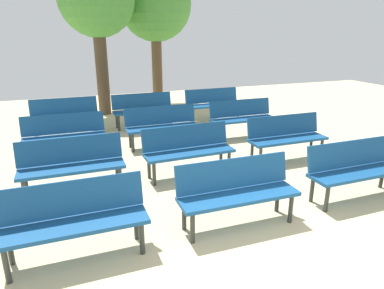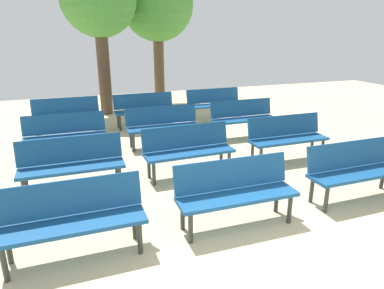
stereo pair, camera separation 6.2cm
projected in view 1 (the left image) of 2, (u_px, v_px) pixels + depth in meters
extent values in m
cube|color=navy|center=(75.00, 226.00, 3.82)|extent=(1.60, 0.45, 0.05)
cube|color=navy|center=(72.00, 198.00, 3.92)|extent=(1.60, 0.13, 0.40)
cylinder|color=#2D332D|center=(6.00, 266.00, 3.52)|extent=(0.06, 0.06, 0.40)
cylinder|color=#2D332D|center=(142.00, 238.00, 3.99)|extent=(0.06, 0.06, 0.40)
cylinder|color=#2D332D|center=(10.00, 248.00, 3.80)|extent=(0.06, 0.06, 0.40)
cylinder|color=#2D332D|center=(136.00, 224.00, 4.27)|extent=(0.06, 0.06, 0.40)
cube|color=navy|center=(239.00, 196.00, 4.49)|extent=(1.60, 0.45, 0.05)
cube|color=navy|center=(233.00, 173.00, 4.59)|extent=(1.60, 0.14, 0.40)
cylinder|color=#2D332D|center=(193.00, 228.00, 4.19)|extent=(0.06, 0.06, 0.40)
cylinder|color=#2D332D|center=(291.00, 209.00, 4.64)|extent=(0.06, 0.06, 0.40)
cylinder|color=#2D332D|center=(184.00, 215.00, 4.48)|extent=(0.06, 0.06, 0.40)
cylinder|color=#2D332D|center=(277.00, 198.00, 4.93)|extent=(0.06, 0.06, 0.40)
cube|color=navy|center=(359.00, 173.00, 5.23)|extent=(1.60, 0.45, 0.05)
cube|color=navy|center=(351.00, 153.00, 5.33)|extent=(1.60, 0.13, 0.40)
cylinder|color=#2D332D|center=(327.00, 199.00, 4.92)|extent=(0.06, 0.06, 0.40)
cylinder|color=#2D332D|center=(312.00, 189.00, 5.21)|extent=(0.06, 0.06, 0.40)
cylinder|color=#2D332D|center=(382.00, 176.00, 5.68)|extent=(0.06, 0.06, 0.40)
cube|color=navy|center=(72.00, 169.00, 5.39)|extent=(1.60, 0.45, 0.05)
cube|color=navy|center=(70.00, 150.00, 5.49)|extent=(1.60, 0.13, 0.40)
cylinder|color=#2D332D|center=(24.00, 193.00, 5.09)|extent=(0.06, 0.06, 0.40)
cylinder|color=#2D332D|center=(120.00, 179.00, 5.55)|extent=(0.06, 0.06, 0.40)
cylinder|color=#2D332D|center=(26.00, 184.00, 5.37)|extent=(0.06, 0.06, 0.40)
cylinder|color=#2D332D|center=(117.00, 172.00, 5.84)|extent=(0.06, 0.06, 0.40)
cube|color=navy|center=(190.00, 153.00, 6.08)|extent=(1.61, 0.49, 0.05)
cube|color=navy|center=(185.00, 136.00, 6.18)|extent=(1.60, 0.18, 0.40)
cylinder|color=#2D332D|center=(154.00, 174.00, 5.76)|extent=(0.06, 0.06, 0.40)
cylinder|color=#2D332D|center=(229.00, 162.00, 6.26)|extent=(0.06, 0.06, 0.40)
cylinder|color=#2D332D|center=(149.00, 167.00, 6.04)|extent=(0.06, 0.06, 0.40)
cylinder|color=#2D332D|center=(221.00, 157.00, 6.54)|extent=(0.06, 0.06, 0.40)
cube|color=navy|center=(288.00, 140.00, 6.81)|extent=(1.60, 0.45, 0.05)
cube|color=navy|center=(283.00, 125.00, 6.91)|extent=(1.60, 0.13, 0.40)
cylinder|color=#2D332D|center=(260.00, 157.00, 6.51)|extent=(0.06, 0.06, 0.40)
cylinder|color=#2D332D|center=(321.00, 149.00, 6.97)|extent=(0.06, 0.06, 0.40)
cylinder|color=#2D332D|center=(252.00, 152.00, 6.80)|extent=(0.06, 0.06, 0.40)
cylinder|color=#2D332D|center=(311.00, 144.00, 7.25)|extent=(0.06, 0.06, 0.40)
cube|color=navy|center=(65.00, 138.00, 6.91)|extent=(1.61, 0.46, 0.05)
cube|color=navy|center=(63.00, 124.00, 7.01)|extent=(1.60, 0.14, 0.40)
cylinder|color=#2D332D|center=(27.00, 155.00, 6.61)|extent=(0.06, 0.06, 0.40)
cylinder|color=#2D332D|center=(102.00, 147.00, 7.06)|extent=(0.06, 0.06, 0.40)
cylinder|color=#2D332D|center=(29.00, 150.00, 6.90)|extent=(0.06, 0.06, 0.40)
cylinder|color=#2D332D|center=(101.00, 143.00, 7.35)|extent=(0.06, 0.06, 0.40)
cube|color=navy|center=(163.00, 128.00, 7.63)|extent=(1.60, 0.46, 0.05)
cube|color=navy|center=(160.00, 115.00, 7.73)|extent=(1.60, 0.14, 0.40)
cylinder|color=#2D332D|center=(133.00, 143.00, 7.33)|extent=(0.06, 0.06, 0.40)
cylinder|color=#2D332D|center=(195.00, 137.00, 7.78)|extent=(0.06, 0.06, 0.40)
cylinder|color=#2D332D|center=(130.00, 139.00, 7.62)|extent=(0.06, 0.06, 0.40)
cylinder|color=#2D332D|center=(190.00, 133.00, 8.07)|extent=(0.06, 0.06, 0.40)
cube|color=navy|center=(243.00, 119.00, 8.33)|extent=(1.60, 0.44, 0.05)
cube|color=navy|center=(240.00, 108.00, 8.43)|extent=(1.60, 0.12, 0.40)
cylinder|color=#2D332D|center=(219.00, 133.00, 8.03)|extent=(0.06, 0.06, 0.40)
cylinder|color=#2D332D|center=(272.00, 128.00, 8.49)|extent=(0.06, 0.06, 0.40)
cylinder|color=#2D332D|center=(214.00, 130.00, 8.31)|extent=(0.06, 0.06, 0.40)
cylinder|color=#2D332D|center=(265.00, 124.00, 8.77)|extent=(0.06, 0.06, 0.40)
cube|color=navy|center=(65.00, 117.00, 8.54)|extent=(1.60, 0.45, 0.05)
cube|color=navy|center=(64.00, 106.00, 8.64)|extent=(1.60, 0.13, 0.40)
cylinder|color=#2D332D|center=(35.00, 131.00, 8.24)|extent=(0.06, 0.06, 0.40)
cylinder|color=#2D332D|center=(96.00, 125.00, 8.71)|extent=(0.06, 0.06, 0.40)
cylinder|color=#2D332D|center=(36.00, 127.00, 8.52)|extent=(0.06, 0.06, 0.40)
cylinder|color=#2D332D|center=(95.00, 122.00, 8.99)|extent=(0.06, 0.06, 0.40)
cube|color=navy|center=(144.00, 111.00, 9.17)|extent=(1.60, 0.45, 0.05)
cube|color=navy|center=(142.00, 101.00, 9.27)|extent=(1.60, 0.14, 0.40)
cylinder|color=#2D332D|center=(119.00, 123.00, 8.87)|extent=(0.06, 0.06, 0.40)
cylinder|color=#2D332D|center=(171.00, 119.00, 9.34)|extent=(0.06, 0.06, 0.40)
cylinder|color=#2D332D|center=(117.00, 120.00, 9.15)|extent=(0.06, 0.06, 0.40)
cylinder|color=#2D332D|center=(168.00, 116.00, 9.62)|extent=(0.06, 0.06, 0.40)
cube|color=navy|center=(214.00, 105.00, 9.90)|extent=(1.61, 0.47, 0.05)
cube|color=navy|center=(211.00, 96.00, 10.00)|extent=(1.60, 0.15, 0.40)
cylinder|color=#2D332D|center=(193.00, 116.00, 9.59)|extent=(0.06, 0.06, 0.40)
cylinder|color=#2D332D|center=(238.00, 112.00, 10.07)|extent=(0.06, 0.06, 0.40)
cylinder|color=#2D332D|center=(189.00, 114.00, 9.88)|extent=(0.06, 0.06, 0.40)
cylinder|color=#2D332D|center=(233.00, 110.00, 10.36)|extent=(0.06, 0.06, 0.40)
cylinder|color=brown|center=(157.00, 66.00, 12.00)|extent=(0.35, 0.35, 2.56)
sphere|color=#478E38|center=(155.00, 4.00, 11.37)|extent=(2.38, 2.38, 2.38)
cylinder|color=#4C3A28|center=(102.00, 70.00, 10.38)|extent=(0.37, 0.37, 2.67)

